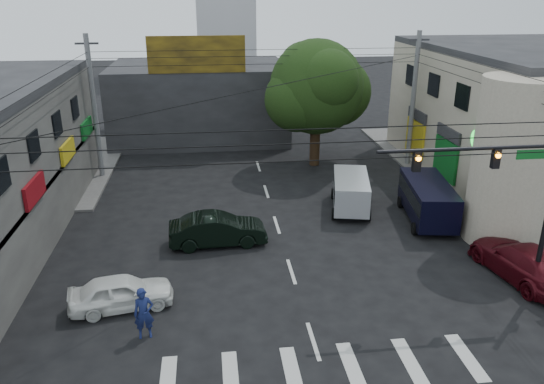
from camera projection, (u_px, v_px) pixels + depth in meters
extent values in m
plane|color=black|center=(299.00, 296.00, 21.55)|extent=(160.00, 160.00, 0.00)
cube|color=#514F4C|center=(493.00, 153.00, 40.25)|extent=(16.00, 16.00, 0.15)
cube|color=gray|center=(541.00, 116.00, 34.21)|extent=(14.00, 18.00, 8.00)
cylinder|color=gray|center=(515.00, 162.00, 25.08)|extent=(4.00, 4.00, 8.00)
cube|color=#232326|center=(200.00, 101.00, 44.13)|extent=(14.00, 10.00, 6.00)
cube|color=olive|center=(197.00, 54.00, 38.05)|extent=(7.00, 0.30, 2.60)
cylinder|color=black|center=(315.00, 134.00, 36.98)|extent=(0.70, 0.70, 4.40)
sphere|color=black|center=(316.00, 87.00, 35.80)|extent=(6.40, 6.40, 6.40)
cylinder|color=black|center=(471.00, 149.00, 19.05)|extent=(7.00, 0.14, 0.14)
cube|color=black|center=(496.00, 158.00, 19.31)|extent=(0.28, 0.22, 0.75)
cube|color=black|center=(417.00, 161.00, 18.97)|extent=(0.28, 0.22, 0.75)
sphere|color=orange|center=(498.00, 156.00, 19.13)|extent=(0.20, 0.20, 0.20)
sphere|color=orange|center=(419.00, 159.00, 18.79)|extent=(0.20, 0.20, 0.20)
cube|color=#0C5A1D|center=(535.00, 154.00, 19.44)|extent=(1.40, 0.06, 0.35)
cylinder|color=#59595B|center=(94.00, 109.00, 33.55)|extent=(0.32, 0.32, 9.20)
cylinder|color=#59595B|center=(413.00, 101.00, 35.93)|extent=(0.32, 0.32, 9.20)
imported|color=black|center=(218.00, 230.00, 25.67)|extent=(2.11, 4.86, 1.54)
imported|color=white|center=(121.00, 292.00, 20.54)|extent=(3.01, 4.54, 1.35)
imported|color=#440911|center=(523.00, 261.00, 22.63)|extent=(3.85, 6.11, 1.58)
imported|color=#161F4F|center=(144.00, 313.00, 18.68)|extent=(0.84, 0.66, 1.94)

